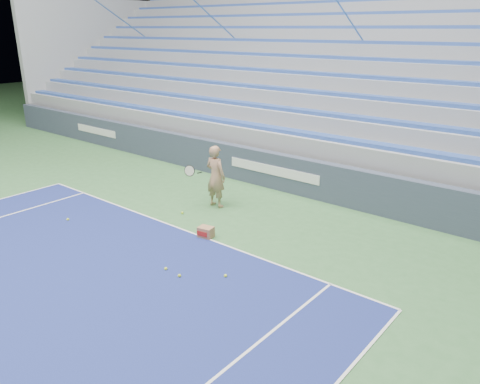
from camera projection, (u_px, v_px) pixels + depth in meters
The scene contains 9 objects.
sponsor_barrier at pixel (276, 171), 14.11m from camera, with size 30.00×0.32×1.10m.
bleachers at pixel (364, 91), 17.68m from camera, with size 31.00×9.15×7.30m.
tennis_player at pixel (215, 176), 12.57m from camera, with size 0.92×0.82×1.71m.
ball_box at pixel (206, 232), 10.90m from camera, with size 0.38×0.32×0.26m.
tennis_ball_0 at pixel (68, 219), 11.86m from camera, with size 0.07×0.07×0.07m, color #CDE92F.
tennis_ball_1 at pixel (179, 276), 9.17m from camera, with size 0.07×0.07×0.07m, color #CDE92F.
tennis_ball_2 at pixel (225, 276), 9.17m from camera, with size 0.07×0.07×0.07m, color #CDE92F.
tennis_ball_3 at pixel (166, 269), 9.43m from camera, with size 0.07×0.07×0.07m, color #CDE92F.
tennis_ball_4 at pixel (182, 213), 12.29m from camera, with size 0.07×0.07×0.07m, color #CDE92F.
Camera 1 is at (7.74, 4.74, 4.63)m, focal length 35.00 mm.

